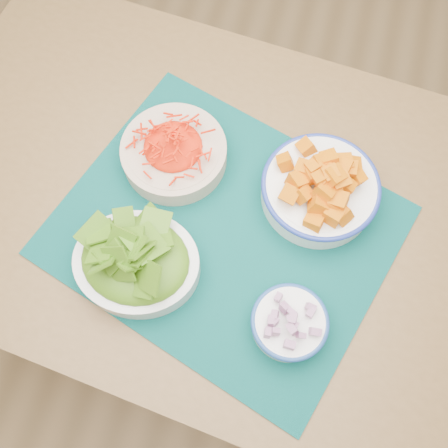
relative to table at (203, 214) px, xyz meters
name	(u,v)px	position (x,y,z in m)	size (l,w,h in m)	color
ground	(198,227)	(-0.10, 0.20, -0.65)	(4.00, 4.00, 0.00)	#A07C4D
table	(203,214)	(0.00, 0.00, 0.00)	(1.26, 0.91, 0.75)	brown
placemat	(224,230)	(0.06, -0.06, 0.10)	(0.59, 0.48, 0.00)	#022E2C
carrot_bowl	(174,150)	(-0.07, 0.06, 0.14)	(0.20, 0.20, 0.08)	beige
squash_bowl	(321,185)	(0.22, 0.05, 0.16)	(0.28, 0.28, 0.11)	white
lettuce_bowl	(136,261)	(-0.07, -0.17, 0.15)	(0.24, 0.21, 0.10)	white
onion_bowl	(289,322)	(0.21, -0.21, 0.14)	(0.16, 0.16, 0.06)	white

